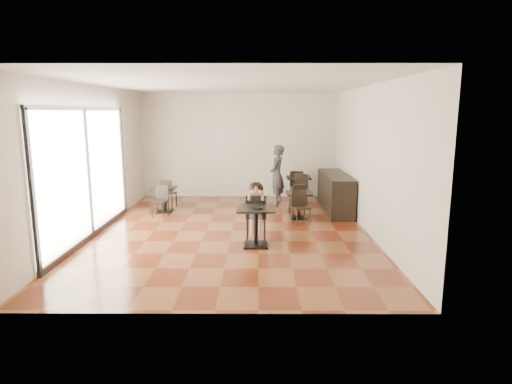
{
  "coord_description": "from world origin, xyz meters",
  "views": [
    {
      "loc": [
        0.58,
        -9.26,
        2.63
      ],
      "look_at": [
        0.54,
        -0.59,
        1.0
      ],
      "focal_mm": 30.0,
      "sensor_mm": 36.0,
      "label": 1
    }
  ],
  "objects_px": {
    "chair_mid_b": "(301,208)",
    "chair_left_a": "(169,193)",
    "cafe_table_mid": "(299,206)",
    "cafe_table_back": "(298,189)",
    "cafe_table_left": "(165,200)",
    "chair_left_b": "(160,201)",
    "adult_patron": "(277,175)",
    "chair_back_b": "(300,190)",
    "child": "(256,210)",
    "chair_back_a": "(297,185)",
    "child_chair": "(256,216)",
    "chair_mid_a": "(297,199)",
    "child_table": "(256,227)"
  },
  "relations": [
    {
      "from": "adult_patron",
      "to": "chair_left_b",
      "type": "xyz_separation_m",
      "value": [
        -3.04,
        -1.55,
        -0.46
      ]
    },
    {
      "from": "chair_mid_a",
      "to": "chair_left_a",
      "type": "relative_size",
      "value": 1.01
    },
    {
      "from": "chair_back_a",
      "to": "chair_back_b",
      "type": "bearing_deg",
      "value": 103.66
    },
    {
      "from": "child_chair",
      "to": "cafe_table_mid",
      "type": "xyz_separation_m",
      "value": [
        1.06,
        1.66,
        -0.14
      ]
    },
    {
      "from": "cafe_table_back",
      "to": "chair_back_b",
      "type": "xyz_separation_m",
      "value": [
        0.0,
        -0.55,
        0.08
      ]
    },
    {
      "from": "cafe_table_mid",
      "to": "chair_left_b",
      "type": "height_order",
      "value": "chair_left_b"
    },
    {
      "from": "chair_left_b",
      "to": "chair_back_b",
      "type": "height_order",
      "value": "chair_back_b"
    },
    {
      "from": "chair_left_a",
      "to": "child_table",
      "type": "bearing_deg",
      "value": 137.4
    },
    {
      "from": "chair_mid_a",
      "to": "chair_back_a",
      "type": "bearing_deg",
      "value": -112.16
    },
    {
      "from": "adult_patron",
      "to": "child",
      "type": "bearing_deg",
      "value": 3.89
    },
    {
      "from": "cafe_table_mid",
      "to": "chair_left_b",
      "type": "xyz_separation_m",
      "value": [
        -3.51,
        0.2,
        0.06
      ]
    },
    {
      "from": "chair_mid_a",
      "to": "chair_back_a",
      "type": "xyz_separation_m",
      "value": [
        0.18,
        1.82,
        0.05
      ]
    },
    {
      "from": "chair_left_a",
      "to": "chair_back_b",
      "type": "bearing_deg",
      "value": -164.44
    },
    {
      "from": "cafe_table_left",
      "to": "cafe_table_back",
      "type": "relative_size",
      "value": 0.88
    },
    {
      "from": "adult_patron",
      "to": "chair_left_b",
      "type": "relative_size",
      "value": 2.15
    },
    {
      "from": "chair_left_a",
      "to": "chair_left_b",
      "type": "distance_m",
      "value": 1.1
    },
    {
      "from": "cafe_table_left",
      "to": "chair_left_b",
      "type": "relative_size",
      "value": 0.83
    },
    {
      "from": "chair_left_b",
      "to": "chair_back_a",
      "type": "xyz_separation_m",
      "value": [
        3.69,
        2.17,
        0.05
      ]
    },
    {
      "from": "chair_left_b",
      "to": "cafe_table_mid",
      "type": "bearing_deg",
      "value": 9.22
    },
    {
      "from": "cafe_table_back",
      "to": "child_table",
      "type": "bearing_deg",
      "value": -106.19
    },
    {
      "from": "chair_back_a",
      "to": "child_chair",
      "type": "bearing_deg",
      "value": 86.61
    },
    {
      "from": "child_chair",
      "to": "chair_mid_b",
      "type": "bearing_deg",
      "value": -133.57
    },
    {
      "from": "adult_patron",
      "to": "chair_back_b",
      "type": "distance_m",
      "value": 0.81
    },
    {
      "from": "child_table",
      "to": "cafe_table_back",
      "type": "relative_size",
      "value": 1.06
    },
    {
      "from": "chair_left_a",
      "to": "child",
      "type": "bearing_deg",
      "value": 142.09
    },
    {
      "from": "child",
      "to": "cafe_table_back",
      "type": "height_order",
      "value": "child"
    },
    {
      "from": "adult_patron",
      "to": "cafe_table_mid",
      "type": "xyz_separation_m",
      "value": [
        0.47,
        -1.75,
        -0.52
      ]
    },
    {
      "from": "child_chair",
      "to": "adult_patron",
      "type": "distance_m",
      "value": 3.48
    },
    {
      "from": "child_table",
      "to": "chair_back_b",
      "type": "relative_size",
      "value": 0.88
    },
    {
      "from": "child",
      "to": "chair_back_b",
      "type": "bearing_deg",
      "value": 68.63
    },
    {
      "from": "adult_patron",
      "to": "cafe_table_back",
      "type": "bearing_deg",
      "value": 128.44
    },
    {
      "from": "cafe_table_mid",
      "to": "chair_mid_a",
      "type": "distance_m",
      "value": 0.55
    },
    {
      "from": "chair_mid_a",
      "to": "adult_patron",
      "type": "bearing_deg",
      "value": -85.09
    },
    {
      "from": "adult_patron",
      "to": "chair_left_a",
      "type": "height_order",
      "value": "adult_patron"
    },
    {
      "from": "cafe_table_mid",
      "to": "cafe_table_back",
      "type": "xyz_separation_m",
      "value": [
        0.18,
        2.05,
        0.04
      ]
    },
    {
      "from": "cafe_table_left",
      "to": "chair_back_b",
      "type": "relative_size",
      "value": 0.74
    },
    {
      "from": "chair_mid_b",
      "to": "chair_left_a",
      "type": "relative_size",
      "value": 1.01
    },
    {
      "from": "cafe_table_left",
      "to": "chair_left_a",
      "type": "xyz_separation_m",
      "value": [
        0.0,
        0.55,
        0.07
      ]
    },
    {
      "from": "chair_left_a",
      "to": "child_chair",
      "type": "bearing_deg",
      "value": 142.09
    },
    {
      "from": "cafe_table_mid",
      "to": "chair_mid_a",
      "type": "relative_size",
      "value": 0.83
    },
    {
      "from": "cafe_table_mid",
      "to": "cafe_table_back",
      "type": "relative_size",
      "value": 0.89
    },
    {
      "from": "child_chair",
      "to": "cafe_table_left",
      "type": "bearing_deg",
      "value": -44.56
    },
    {
      "from": "cafe_table_mid",
      "to": "chair_back_a",
      "type": "relative_size",
      "value": 0.74
    },
    {
      "from": "cafe_table_left",
      "to": "chair_back_b",
      "type": "height_order",
      "value": "chair_back_b"
    },
    {
      "from": "chair_back_b",
      "to": "chair_back_a",
      "type": "bearing_deg",
      "value": 103.66
    },
    {
      "from": "adult_patron",
      "to": "chair_left_b",
      "type": "distance_m",
      "value": 3.44
    },
    {
      "from": "adult_patron",
      "to": "chair_mid_a",
      "type": "xyz_separation_m",
      "value": [
        0.47,
        -1.2,
        -0.45
      ]
    },
    {
      "from": "adult_patron",
      "to": "chair_back_a",
      "type": "distance_m",
      "value": 0.99
    },
    {
      "from": "chair_left_b",
      "to": "adult_patron",
      "type": "bearing_deg",
      "value": 39.48
    },
    {
      "from": "child_table",
      "to": "chair_left_a",
      "type": "height_order",
      "value": "chair_left_a"
    }
  ]
}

